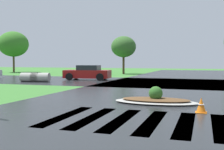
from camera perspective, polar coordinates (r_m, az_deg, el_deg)
The scene contains 8 objects.
asphalt_roadway at distance 12.48m, azimuth 9.76°, elevation -4.97°, with size 11.36×80.00×0.01m, color #232628.
asphalt_cross_road at distance 22.19m, azimuth 13.51°, elevation -1.56°, with size 90.00×10.22×0.01m, color #232628.
crosswalk_stripes at distance 8.12m, azimuth 5.01°, elevation -9.20°, with size 4.95×3.35×0.01m.
median_island at distance 11.46m, azimuth 8.88°, elevation -4.99°, with size 3.36×1.62×0.68m.
car_silver_hatch at distance 25.10m, azimuth -4.98°, elevation 0.43°, with size 4.23×2.38×1.31m.
drainage_pipe_stack at distance 23.36m, azimuth -15.36°, elevation -0.46°, with size 2.43×1.17×0.75m.
traffic_cone at distance 9.65m, azimuth 17.70°, elevation -5.96°, with size 0.36×0.36×0.51m.
background_treeline at distance 34.99m, azimuth 7.63°, elevation 6.30°, with size 50.39×5.45×6.00m.
Camera 1 is at (1.81, -2.23, 1.71)m, focal length 44.91 mm.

